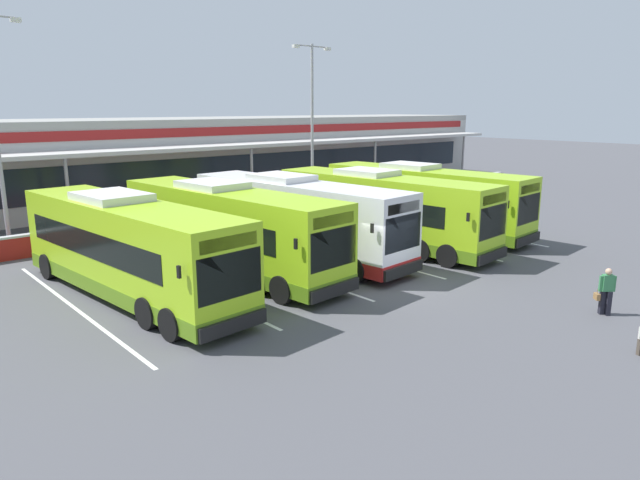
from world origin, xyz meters
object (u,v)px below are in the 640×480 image
Objects in this scene: coach_bus_left_centre at (228,231)px; pedestrian_with_handbag at (606,290)px; coach_bus_centre at (296,219)px; coach_bus_right_centre at (381,211)px; lamp_post_centre at (312,115)px; coach_bus_leftmost at (128,250)px; coach_bus_rightmost at (423,201)px.

pedestrian_with_handbag is (6.74, -12.74, -0.93)m from coach_bus_left_centre.
coach_bus_centre is at bearing 103.15° from pedestrian_with_handbag.
coach_bus_right_centre is 13.73m from lamp_post_centre.
coach_bus_centre is 13.21m from pedestrian_with_handbag.
coach_bus_rightmost is at bearing 0.54° from coach_bus_leftmost.
coach_bus_centre is at bearing -133.17° from lamp_post_centre.
coach_bus_leftmost is at bearing -148.35° from lamp_post_centre.
coach_bus_left_centre is at bearing 173.37° from coach_bus_right_centre.
coach_bus_right_centre is (12.86, -0.49, 0.00)m from coach_bus_leftmost.
coach_bus_left_centre reaches higher than pedestrian_with_handbag.
coach_bus_right_centre is 1.12× the size of lamp_post_centre.
lamp_post_centre reaches higher than pedestrian_with_handbag.
coach_bus_leftmost is 21.98m from lamp_post_centre.
coach_bus_left_centre is 8.40m from coach_bus_right_centre.
coach_bus_centre is 4.72m from coach_bus_right_centre.
coach_bus_right_centre is at bearing -114.84° from lamp_post_centre.
lamp_post_centre is at bearing 73.32° from pedestrian_with_handbag.
coach_bus_right_centre is 11.92m from pedestrian_with_handbag.
coach_bus_centre reaches higher than pedestrian_with_handbag.
coach_bus_right_centre is (8.35, -0.97, 0.00)m from coach_bus_left_centre.
coach_bus_left_centre is 1.00× the size of coach_bus_rightmost.
coach_bus_left_centre is at bearing 6.13° from coach_bus_leftmost.
pedestrian_with_handbag is 0.15× the size of lamp_post_centre.
coach_bus_leftmost is at bearing 177.84° from coach_bus_right_centre.
lamp_post_centre is (1.38, 11.13, 4.50)m from coach_bus_rightmost.
lamp_post_centre reaches higher than coach_bus_right_centre.
lamp_post_centre is at bearing 31.65° from coach_bus_leftmost.
coach_bus_leftmost and coach_bus_rightmost have the same top height.
coach_bus_right_centre is (4.60, -1.06, 0.00)m from coach_bus_centre.
coach_bus_leftmost is 8.28m from coach_bus_centre.
coach_bus_leftmost is at bearing -176.04° from coach_bus_centre.
pedestrian_with_handbag is 25.17m from lamp_post_centre.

